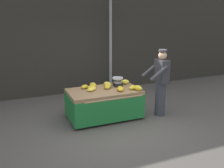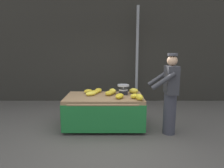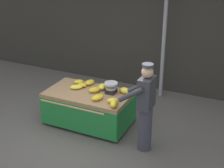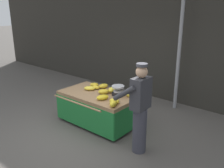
{
  "view_description": "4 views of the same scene",
  "coord_description": "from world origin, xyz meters",
  "px_view_note": "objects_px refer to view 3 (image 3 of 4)",
  "views": [
    {
      "loc": [
        -2.3,
        -5.02,
        2.63
      ],
      "look_at": [
        0.04,
        0.63,
        0.89
      ],
      "focal_mm": 41.65,
      "sensor_mm": 36.0,
      "label": 1
    },
    {
      "loc": [
        0.04,
        -3.62,
        1.78
      ],
      "look_at": [
        0.06,
        0.78,
        1.01
      ],
      "focal_mm": 31.14,
      "sensor_mm": 36.0,
      "label": 2
    },
    {
      "loc": [
        2.9,
        -4.57,
        3.6
      ],
      "look_at": [
        0.36,
        0.83,
        0.98
      ],
      "focal_mm": 51.61,
      "sensor_mm": 36.0,
      "label": 3
    },
    {
      "loc": [
        3.48,
        -3.13,
        2.65
      ],
      "look_at": [
        0.22,
        0.79,
        1.02
      ],
      "focal_mm": 39.21,
      "sensor_mm": 36.0,
      "label": 4
    }
  ],
  "objects_px": {
    "banana_bunch_6": "(102,87)",
    "street_pole": "(164,36)",
    "banana_bunch_3": "(95,90)",
    "banana_bunch_8": "(79,82)",
    "banana_bunch_1": "(76,87)",
    "banana_bunch_7": "(82,85)",
    "banana_cart": "(88,101)",
    "banana_bunch_0": "(113,101)",
    "banana_bunch_2": "(98,97)",
    "vendor_person": "(145,108)",
    "banana_bunch_9": "(114,104)",
    "banana_bunch_5": "(90,82)",
    "weighing_scale": "(111,88)",
    "banana_bunch_4": "(125,91)"
  },
  "relations": [
    {
      "from": "banana_cart",
      "to": "banana_bunch_7",
      "type": "relative_size",
      "value": 8.16
    },
    {
      "from": "vendor_person",
      "to": "banana_bunch_2",
      "type": "bearing_deg",
      "value": 171.47
    },
    {
      "from": "banana_bunch_2",
      "to": "banana_bunch_3",
      "type": "height_order",
      "value": "banana_bunch_3"
    },
    {
      "from": "street_pole",
      "to": "banana_bunch_2",
      "type": "distance_m",
      "value": 2.43
    },
    {
      "from": "banana_cart",
      "to": "vendor_person",
      "type": "height_order",
      "value": "vendor_person"
    },
    {
      "from": "banana_bunch_3",
      "to": "banana_bunch_8",
      "type": "height_order",
      "value": "banana_bunch_3"
    },
    {
      "from": "street_pole",
      "to": "banana_bunch_6",
      "type": "distance_m",
      "value": 2.04
    },
    {
      "from": "banana_bunch_1",
      "to": "vendor_person",
      "type": "relative_size",
      "value": 0.16
    },
    {
      "from": "weighing_scale",
      "to": "banana_bunch_1",
      "type": "height_order",
      "value": "weighing_scale"
    },
    {
      "from": "banana_bunch_7",
      "to": "banana_bunch_8",
      "type": "bearing_deg",
      "value": 145.62
    },
    {
      "from": "banana_bunch_6",
      "to": "vendor_person",
      "type": "bearing_deg",
      "value": -28.61
    },
    {
      "from": "street_pole",
      "to": "banana_bunch_7",
      "type": "xyz_separation_m",
      "value": [
        -1.24,
        -1.79,
        -0.79
      ]
    },
    {
      "from": "weighing_scale",
      "to": "banana_bunch_3",
      "type": "bearing_deg",
      "value": -161.59
    },
    {
      "from": "banana_bunch_1",
      "to": "banana_bunch_8",
      "type": "relative_size",
      "value": 1.26
    },
    {
      "from": "weighing_scale",
      "to": "banana_bunch_1",
      "type": "relative_size",
      "value": 1.04
    },
    {
      "from": "banana_bunch_8",
      "to": "banana_bunch_9",
      "type": "relative_size",
      "value": 0.85
    },
    {
      "from": "weighing_scale",
      "to": "banana_bunch_2",
      "type": "xyz_separation_m",
      "value": [
        -0.1,
        -0.4,
        -0.06
      ]
    },
    {
      "from": "street_pole",
      "to": "banana_bunch_9",
      "type": "distance_m",
      "value": 2.48
    },
    {
      "from": "banana_cart",
      "to": "banana_bunch_0",
      "type": "xyz_separation_m",
      "value": [
        0.68,
        -0.23,
        0.26
      ]
    },
    {
      "from": "street_pole",
      "to": "banana_bunch_0",
      "type": "height_order",
      "value": "street_pole"
    },
    {
      "from": "banana_bunch_3",
      "to": "banana_bunch_9",
      "type": "xyz_separation_m",
      "value": [
        0.63,
        -0.43,
        0.01
      ]
    },
    {
      "from": "banana_bunch_3",
      "to": "banana_bunch_8",
      "type": "xyz_separation_m",
      "value": [
        -0.53,
        0.24,
        -0.01
      ]
    },
    {
      "from": "banana_bunch_3",
      "to": "banana_bunch_6",
      "type": "bearing_deg",
      "value": 69.47
    },
    {
      "from": "banana_bunch_3",
      "to": "banana_bunch_5",
      "type": "relative_size",
      "value": 1.02
    },
    {
      "from": "banana_bunch_4",
      "to": "banana_bunch_8",
      "type": "xyz_separation_m",
      "value": [
        -1.11,
        0.02,
        -0.01
      ]
    },
    {
      "from": "banana_bunch_1",
      "to": "banana_bunch_9",
      "type": "bearing_deg",
      "value": -20.78
    },
    {
      "from": "weighing_scale",
      "to": "vendor_person",
      "type": "height_order",
      "value": "vendor_person"
    },
    {
      "from": "banana_bunch_4",
      "to": "banana_bunch_2",
      "type": "bearing_deg",
      "value": -125.48
    },
    {
      "from": "banana_cart",
      "to": "banana_bunch_8",
      "type": "relative_size",
      "value": 8.43
    },
    {
      "from": "banana_bunch_0",
      "to": "banana_bunch_9",
      "type": "height_order",
      "value": "banana_bunch_9"
    },
    {
      "from": "banana_bunch_2",
      "to": "banana_bunch_0",
      "type": "bearing_deg",
      "value": -1.51
    },
    {
      "from": "banana_bunch_0",
      "to": "banana_bunch_2",
      "type": "bearing_deg",
      "value": 178.49
    },
    {
      "from": "banana_bunch_0",
      "to": "banana_bunch_2",
      "type": "distance_m",
      "value": 0.33
    },
    {
      "from": "banana_bunch_2",
      "to": "banana_bunch_5",
      "type": "distance_m",
      "value": 0.78
    },
    {
      "from": "banana_bunch_4",
      "to": "vendor_person",
      "type": "height_order",
      "value": "vendor_person"
    },
    {
      "from": "banana_bunch_6",
      "to": "street_pole",
      "type": "bearing_deg",
      "value": 65.26
    },
    {
      "from": "banana_bunch_3",
      "to": "banana_bunch_5",
      "type": "xyz_separation_m",
      "value": [
        -0.28,
        0.31,
        -0.0
      ]
    },
    {
      "from": "banana_bunch_5",
      "to": "banana_bunch_6",
      "type": "xyz_separation_m",
      "value": [
        0.36,
        -0.1,
        0.01
      ]
    },
    {
      "from": "banana_bunch_3",
      "to": "banana_bunch_8",
      "type": "distance_m",
      "value": 0.58
    },
    {
      "from": "street_pole",
      "to": "banana_cart",
      "type": "relative_size",
      "value": 1.76
    },
    {
      "from": "banana_bunch_1",
      "to": "banana_bunch_3",
      "type": "distance_m",
      "value": 0.43
    },
    {
      "from": "banana_bunch_7",
      "to": "banana_bunch_0",
      "type": "bearing_deg",
      "value": -24.98
    },
    {
      "from": "street_pole",
      "to": "banana_bunch_4",
      "type": "relative_size",
      "value": 14.13
    },
    {
      "from": "banana_bunch_8",
      "to": "vendor_person",
      "type": "xyz_separation_m",
      "value": [
        1.8,
        -0.69,
        0.09
      ]
    },
    {
      "from": "banana_bunch_1",
      "to": "banana_bunch_9",
      "type": "relative_size",
      "value": 1.08
    },
    {
      "from": "banana_bunch_0",
      "to": "banana_bunch_3",
      "type": "bearing_deg",
      "value": 151.85
    },
    {
      "from": "banana_bunch_6",
      "to": "banana_bunch_9",
      "type": "height_order",
      "value": "banana_bunch_9"
    },
    {
      "from": "banana_bunch_6",
      "to": "banana_bunch_7",
      "type": "relative_size",
      "value": 1.11
    },
    {
      "from": "banana_bunch_1",
      "to": "banana_bunch_9",
      "type": "height_order",
      "value": "banana_bunch_9"
    },
    {
      "from": "banana_bunch_2",
      "to": "banana_bunch_4",
      "type": "distance_m",
      "value": 0.63
    }
  ]
}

